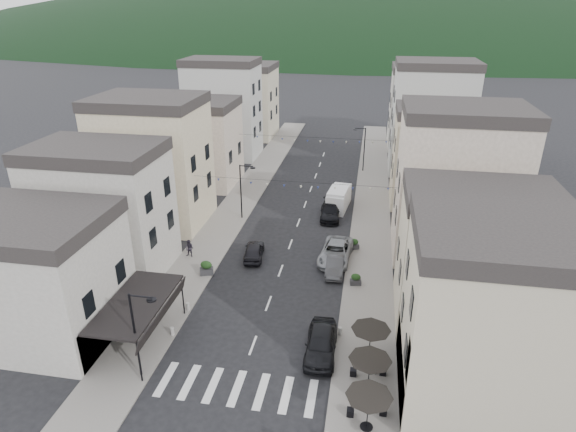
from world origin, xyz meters
The scene contains 29 objects.
ground centered at (0.00, 0.00, 0.00)m, with size 700.00×700.00×0.00m, color black.
sidewalk_left centered at (-7.50, 32.00, 0.06)m, with size 4.00×76.00×0.12m, color slate.
sidewalk_right centered at (7.50, 32.00, 0.06)m, with size 4.00×76.00×0.12m, color slate.
hill_backdrop centered at (0.00, 300.00, 0.00)m, with size 640.00×360.00×70.00m, color black.
boutique_building centered at (-15.50, 5.00, 4.00)m, with size 12.00×8.00×8.00m, color #A6A298.
bistro_building centered at (14.50, 4.00, 5.00)m, with size 10.00×8.00×10.00m, color #C2B89A.
boutique_awning centered at (-7.25, 5.00, 3.11)m, with size 3.77×7.50×3.28m.
buildings_row_left centered at (-14.50, 37.75, 6.12)m, with size 10.20×54.16×14.00m.
buildings_row_right centered at (14.50, 36.59, 6.32)m, with size 10.20×54.16×14.50m.
cafe_terrace centered at (7.70, 2.80, 2.36)m, with size 2.50×8.10×2.53m.
streetlamp_left_near centered at (-5.82, 2.00, 3.70)m, with size 1.70×0.56×6.00m.
streetlamp_left_far centered at (-5.82, 26.00, 3.70)m, with size 1.70×0.56×6.00m.
streetlamp_right_far centered at (5.82, 44.00, 3.70)m, with size 1.70×0.56×6.00m.
bollards centered at (0.00, 5.50, 0.42)m, with size 11.66×10.26×0.60m.
bunting_near centered at (0.00, 22.00, 5.65)m, with size 19.00×0.28×0.62m.
bunting_far centered at (0.00, 38.00, 5.65)m, with size 19.00×0.28×0.62m.
parked_car_a centered at (4.59, 6.00, 0.84)m, with size 1.99×4.94×1.68m, color black.
parked_car_b centered at (4.60, 16.64, 0.69)m, with size 1.47×4.20×1.39m, color #363739.
parked_car_c centered at (4.49, 18.72, 0.79)m, with size 2.62×5.69×1.58m, color gray.
parked_car_d centered at (3.14, 27.85, 0.72)m, with size 2.03×4.99×1.45m, color black.
parked_car_e centered at (-2.80, 17.85, 0.70)m, with size 1.65×4.10×1.40m, color black.
delivery_van centered at (3.80, 30.66, 1.18)m, with size 2.54×5.21×2.40m.
pedestrian_a centered at (-8.13, 9.13, 0.93)m, with size 0.59×0.39×1.61m, color black.
pedestrian_b centered at (-8.48, 16.84, 0.94)m, with size 0.79×0.62×1.63m, color #231F29.
planter_la centered at (-8.02, 6.08, 0.64)m, with size 0.99×0.57×1.08m.
planter_lb centered at (-6.00, 14.16, 0.73)m, with size 1.26×0.95×1.25m.
planter_ra centered at (7.83, 4.86, 0.62)m, with size 1.04×0.81×1.03m.
planter_rb centered at (6.45, 14.70, 0.60)m, with size 0.95×0.63×0.99m.
planter_rc centered at (6.00, 20.90, 0.62)m, with size 1.04×0.83×1.03m.
Camera 1 is at (6.83, -19.21, 21.18)m, focal length 30.00 mm.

